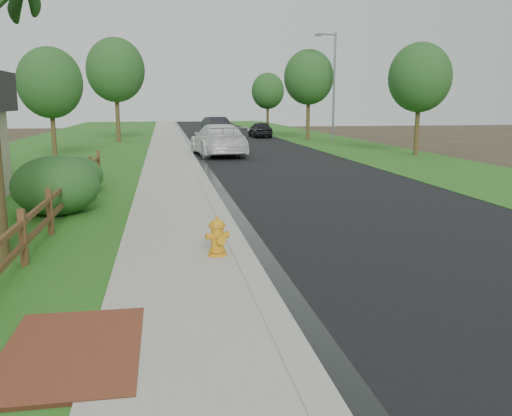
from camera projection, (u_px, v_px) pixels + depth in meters
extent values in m
plane|color=#3B2E20|center=(243.00, 314.00, 7.74)|extent=(120.00, 120.00, 0.00)
cube|color=black|center=(237.00, 141.00, 42.36)|extent=(8.00, 90.00, 0.02)
cube|color=gray|center=(183.00, 141.00, 41.66)|extent=(0.40, 90.00, 0.12)
cube|color=black|center=(187.00, 141.00, 41.72)|extent=(0.50, 90.00, 0.00)
cube|color=#9B9A87|center=(165.00, 141.00, 41.44)|extent=(2.20, 90.00, 0.10)
cube|color=#265618|center=(140.00, 142.00, 41.13)|extent=(1.60, 90.00, 0.06)
cube|color=#265618|center=(69.00, 143.00, 40.28)|extent=(9.00, 90.00, 0.04)
cube|color=#265618|center=(322.00, 140.00, 43.49)|extent=(6.00, 90.00, 0.04)
cube|color=brown|center=(72.00, 353.00, 6.40)|extent=(1.60, 2.40, 0.11)
cube|color=#452617|center=(23.00, 239.00, 9.75)|extent=(0.12, 0.12, 1.10)
cube|color=#452617|center=(50.00, 213.00, 12.07)|extent=(0.12, 0.12, 1.10)
cube|color=#452617|center=(68.00, 195.00, 14.39)|extent=(0.12, 0.12, 1.10)
cube|color=#452617|center=(81.00, 182.00, 16.71)|extent=(0.12, 0.12, 1.10)
cube|color=#452617|center=(91.00, 172.00, 19.04)|extent=(0.12, 0.12, 1.10)
cube|color=#452617|center=(99.00, 165.00, 21.36)|extent=(0.12, 0.12, 1.10)
cube|color=#452617|center=(5.00, 264.00, 8.61)|extent=(0.08, 2.35, 0.10)
cube|color=#452617|center=(3.00, 239.00, 8.53)|extent=(0.08, 2.35, 0.10)
cube|color=#452617|center=(38.00, 229.00, 10.93)|extent=(0.08, 2.35, 0.10)
cube|color=#452617|center=(37.00, 210.00, 10.85)|extent=(0.08, 2.35, 0.10)
cube|color=#452617|center=(60.00, 207.00, 13.25)|extent=(0.08, 2.35, 0.10)
cube|color=#452617|center=(59.00, 191.00, 13.17)|extent=(0.08, 2.35, 0.10)
cube|color=#452617|center=(75.00, 192.00, 15.57)|extent=(0.08, 2.35, 0.10)
cube|color=#452617|center=(74.00, 178.00, 15.50)|extent=(0.08, 2.35, 0.10)
cube|color=#452617|center=(87.00, 180.00, 17.90)|extent=(0.08, 2.35, 0.10)
cube|color=#452617|center=(86.00, 168.00, 17.82)|extent=(0.08, 2.35, 0.10)
cube|color=#452617|center=(95.00, 171.00, 20.22)|extent=(0.08, 2.35, 0.10)
cube|color=#452617|center=(95.00, 160.00, 20.14)|extent=(0.08, 2.35, 0.10)
cylinder|color=orange|center=(218.00, 254.00, 10.33)|extent=(0.36, 0.36, 0.06)
cylinder|color=orange|center=(217.00, 239.00, 10.28)|extent=(0.24, 0.24, 0.54)
cylinder|color=orange|center=(217.00, 250.00, 10.32)|extent=(0.29, 0.29, 0.05)
cylinder|color=orange|center=(217.00, 225.00, 10.23)|extent=(0.32, 0.32, 0.05)
ellipsoid|color=orange|center=(217.00, 224.00, 10.22)|extent=(0.26, 0.26, 0.20)
cylinder|color=orange|center=(217.00, 218.00, 10.20)|extent=(0.06, 0.06, 0.07)
cylinder|color=orange|center=(220.00, 240.00, 10.13)|extent=(0.18, 0.16, 0.16)
cylinder|color=orange|center=(208.00, 236.00, 10.19)|extent=(0.16, 0.16, 0.13)
cylinder|color=orange|center=(226.00, 235.00, 10.34)|extent=(0.16, 0.16, 0.13)
imported|color=white|center=(218.00, 140.00, 30.55)|extent=(3.04, 6.31, 1.77)
imported|color=black|center=(260.00, 129.00, 46.53)|extent=(1.64, 3.97, 1.34)
imported|color=black|center=(217.00, 126.00, 50.47)|extent=(2.99, 5.20, 1.62)
cylinder|color=slate|center=(334.00, 88.00, 40.78)|extent=(0.16, 0.16, 8.06)
cube|color=slate|center=(327.00, 34.00, 39.73)|extent=(1.58, 0.56, 0.11)
cube|color=slate|center=(318.00, 35.00, 39.39)|extent=(0.53, 0.33, 0.16)
ellipsoid|color=#18451D|center=(56.00, 186.00, 14.35)|extent=(2.51, 2.51, 1.60)
ellipsoid|color=#18451D|center=(76.00, 175.00, 17.73)|extent=(1.93, 1.93, 1.24)
cylinder|color=#3B2E18|center=(53.00, 127.00, 27.54)|extent=(0.24, 0.24, 3.45)
ellipsoid|color=#18451D|center=(50.00, 83.00, 27.12)|extent=(3.22, 3.22, 3.55)
cylinder|color=#3B2E18|center=(417.00, 122.00, 30.28)|extent=(0.26, 0.26, 3.78)
ellipsoid|color=#18451D|center=(420.00, 77.00, 29.81)|extent=(3.46, 3.46, 3.80)
cylinder|color=#3B2E18|center=(117.00, 111.00, 40.92)|extent=(0.32, 0.32, 4.68)
ellipsoid|color=#18451D|center=(115.00, 70.00, 40.35)|extent=(4.32, 4.32, 4.76)
cylinder|color=#3B2E18|center=(308.00, 113.00, 42.88)|extent=(0.29, 0.29, 4.30)
ellipsoid|color=#18451D|center=(309.00, 77.00, 42.35)|extent=(3.89, 3.89, 4.28)
cylinder|color=#3B2E18|center=(268.00, 115.00, 52.44)|extent=(0.24, 0.24, 3.55)
ellipsoid|color=#18451D|center=(268.00, 91.00, 52.00)|extent=(3.13, 3.13, 3.45)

